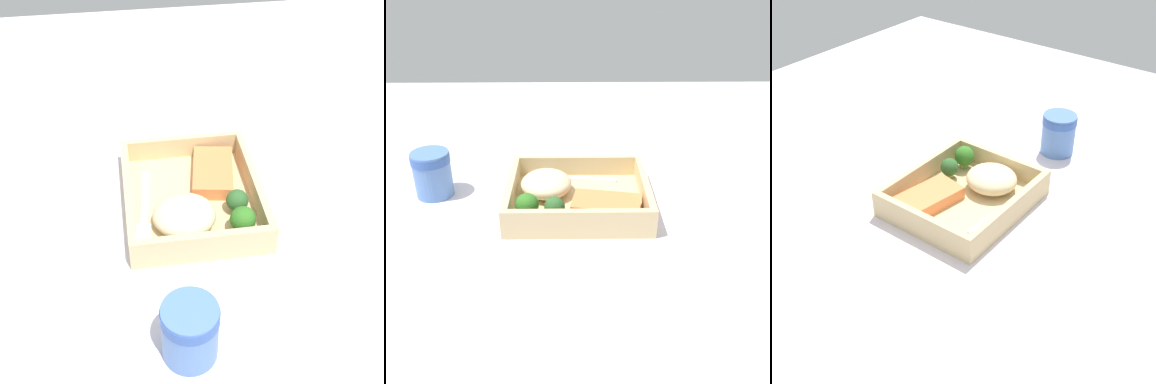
# 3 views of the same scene
# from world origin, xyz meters

# --- Properties ---
(ground_plane) EXTENTS (1.60, 1.60, 0.02)m
(ground_plane) POSITION_xyz_m (0.00, 0.00, -0.01)
(ground_plane) COLOR silver
(takeout_tray) EXTENTS (0.25, 0.21, 0.01)m
(takeout_tray) POSITION_xyz_m (0.00, 0.00, 0.01)
(takeout_tray) COLOR #D2B783
(takeout_tray) RESTS_ON ground_plane
(tray_rim) EXTENTS (0.25, 0.21, 0.04)m
(tray_rim) POSITION_xyz_m (0.00, 0.00, 0.03)
(tray_rim) COLOR #D2B783
(tray_rim) RESTS_ON takeout_tray
(salmon_fillet) EXTENTS (0.12, 0.08, 0.02)m
(salmon_fillet) POSITION_xyz_m (-0.05, 0.04, 0.02)
(salmon_fillet) COLOR #F18147
(salmon_fillet) RESTS_ON takeout_tray
(mashed_potatoes) EXTENTS (0.09, 0.10, 0.04)m
(mashed_potatoes) POSITION_xyz_m (0.06, -0.02, 0.03)
(mashed_potatoes) COLOR beige
(mashed_potatoes) RESTS_ON takeout_tray
(broccoli_floret_1) EXTENTS (0.04, 0.04, 0.05)m
(broccoli_floret_1) POSITION_xyz_m (0.08, 0.06, 0.04)
(broccoli_floret_1) COLOR #759759
(broccoli_floret_1) RESTS_ON takeout_tray
(broccoli_floret_2) EXTENTS (0.03, 0.03, 0.04)m
(broccoli_floret_2) POSITION_xyz_m (0.04, 0.06, 0.03)
(broccoli_floret_2) COLOR #81AB5C
(broccoli_floret_2) RESTS_ON takeout_tray
(fork) EXTENTS (0.16, 0.03, 0.00)m
(fork) POSITION_xyz_m (0.01, -0.08, 0.01)
(fork) COLOR white
(fork) RESTS_ON takeout_tray
(paper_cup) EXTENTS (0.07, 0.07, 0.09)m
(paper_cup) POSITION_xyz_m (0.27, -0.04, 0.05)
(paper_cup) COLOR #4F77B9
(paper_cup) RESTS_ON ground_plane
(receipt_slip) EXTENTS (0.13, 0.14, 0.00)m
(receipt_slip) POSITION_xyz_m (0.12, -0.23, 0.00)
(receipt_slip) COLOR white
(receipt_slip) RESTS_ON ground_plane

